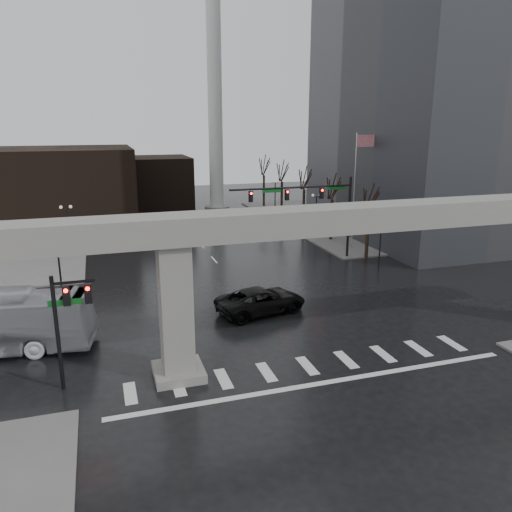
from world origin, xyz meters
name	(u,v)px	position (x,y,z in m)	size (l,w,h in m)	color
ground	(300,358)	(0.00, 0.00, 0.00)	(160.00, 160.00, 0.00)	black
sidewalk_ne	(374,218)	(26.00, 36.00, 0.07)	(28.00, 36.00, 0.15)	slate
elevated_guideway	(325,240)	(1.26, 0.00, 6.88)	(48.00, 2.60, 8.70)	gray
office_tower	(449,48)	(28.00, 26.00, 21.00)	(22.00, 26.00, 42.00)	#5B5C60
building_far_left	(67,189)	(-14.00, 42.00, 5.00)	(16.00, 14.00, 10.00)	black
building_far_mid	(156,184)	(-2.00, 52.00, 4.00)	(10.00, 10.00, 8.00)	black
smokestack	(215,119)	(6.00, 46.00, 13.35)	(3.60, 3.60, 30.00)	silver
signal_mast_arm	(313,201)	(8.99, 18.80, 5.83)	(12.12, 0.43, 8.00)	black
signal_left_pole	(67,313)	(-12.25, 0.50, 4.07)	(2.30, 0.30, 6.00)	black
flagpole_assembly	(357,177)	(15.29, 22.00, 7.53)	(2.06, 0.12, 12.00)	silver
lamp_right_0	(381,233)	(13.50, 14.00, 3.47)	(1.22, 0.32, 5.11)	black
lamp_right_1	(316,208)	(13.50, 28.00, 3.47)	(1.22, 0.32, 5.11)	black
lamp_right_2	(275,192)	(13.50, 42.00, 3.47)	(1.22, 0.32, 5.11)	black
lamp_left_0	(58,257)	(-13.50, 14.00, 3.47)	(1.22, 0.32, 5.11)	black
lamp_left_1	(67,222)	(-13.50, 28.00, 3.47)	(1.22, 0.32, 5.11)	black
lamp_left_2	(72,201)	(-13.50, 42.00, 3.47)	(1.22, 0.32, 5.11)	black
tree_right_0	(368,231)	(14.53, 18.02, 2.79)	(1.09, 1.58, 7.50)	black
tree_right_1	(332,216)	(14.53, 26.02, 2.85)	(1.09, 1.61, 7.67)	black
tree_right_2	(304,204)	(14.53, 34.02, 2.91)	(1.10, 1.63, 7.85)	black
tree_right_3	(282,195)	(14.53, 42.02, 2.98)	(1.11, 1.66, 8.02)	black
tree_right_4	(264,188)	(14.53, 50.02, 3.04)	(1.12, 1.69, 8.19)	black
pickup_truck	(261,300)	(0.06, 7.39, 0.90)	(2.98, 6.47, 1.80)	black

